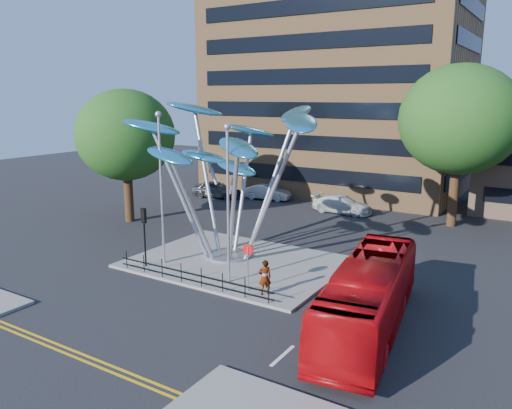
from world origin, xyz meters
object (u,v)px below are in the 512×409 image
Objects in this scene: parked_car_left at (216,189)px; pedestrian at (265,277)px; traffic_light_island at (144,225)px; parked_car_mid at (268,192)px; street_lamp_left at (161,175)px; red_bus at (369,296)px; leaf_sculpture at (228,146)px; tree_left at (125,135)px; street_lamp_right at (228,190)px; no_entry_sign_island at (248,259)px; tree_right at (460,120)px; parked_car_right at (342,204)px.

pedestrian is at bearing -146.35° from parked_car_left.
traffic_light_island is 0.77× the size of parked_car_mid.
traffic_light_island is (-0.50, -1.00, -2.74)m from street_lamp_left.
red_bus is at bearing 130.28° from pedestrian.
parked_car_left is at bearing 102.88° from parked_car_mid.
street_lamp_left is 2.57× the size of traffic_light_island.
pedestrian is at bearing -39.52° from leaf_sculpture.
tree_left is 0.81× the size of leaf_sculpture.
street_lamp_left is 1.06× the size of street_lamp_right.
traffic_light_island reaches higher than pedestrian.
leaf_sculpture is (11.93, -3.32, 0.08)m from tree_left.
tree_left reaches higher than parked_car_mid.
street_lamp_left reaches higher than traffic_light_island.
pedestrian is (5.07, -4.18, -5.83)m from leaf_sculpture.
no_entry_sign_island is (16.00, -7.48, -4.98)m from tree_left.
street_lamp_left is at bearing 174.29° from street_lamp_right.
parked_car_mid is (-16.96, 1.00, -7.30)m from tree_right.
parked_car_mid is at bearing 118.16° from no_entry_sign_island.
parked_car_left is at bearing 94.27° from parked_car_right.
leaf_sculpture is 4.28m from street_lamp_left.
street_lamp_right is at bearing -54.58° from pedestrian.
pedestrian is at bearing 0.00° from traffic_light_island.
traffic_light_island is 0.67× the size of parked_car_right.
red_bus is at bearing -152.36° from parked_car_right.
parked_car_left is (-21.70, -0.82, -7.22)m from tree_right.
traffic_light_island is at bearing -163.17° from parked_car_left.
parked_car_mid is at bearing -77.15° from parked_car_left.
red_bus is at bearing -24.44° from leaf_sculpture.
tree_right is 21.16m from red_bus.
tree_right is 22.49m from street_lamp_left.
red_bus is at bearing -148.55° from parked_car_mid.
no_entry_sign_island is 24.41m from parked_car_left.
no_entry_sign_island is 6.54m from red_bus.
street_lamp_right is 6.05m from traffic_light_island.
street_lamp_left is at bearing 170.80° from parked_car_right.
no_entry_sign_island is 1.37× the size of pedestrian.
parked_car_left is at bearing 88.49° from tree_left.
red_bus is at bearing -5.61° from no_entry_sign_island.
red_bus reaches higher than no_entry_sign_island.
leaf_sculpture reaches higher than pedestrian.
tree_left is 2.15× the size of parked_car_left.
parked_car_right is (-1.27, 18.59, -4.35)m from street_lamp_right.
traffic_light_island is at bearing -177.19° from parked_car_mid.
parked_car_mid is at bearing 82.70° from parked_car_right.
street_lamp_left reaches higher than parked_car_left.
tree_right is 3.54× the size of traffic_light_island.
leaf_sculpture is 18.75m from parked_car_mid.
tree_left reaches higher than red_bus.
traffic_light_island is at bearing -123.69° from tree_right.
tree_right reaches higher than red_bus.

